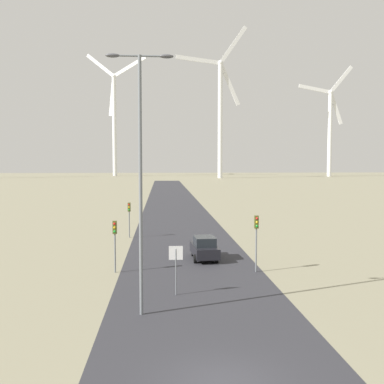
{
  "coord_description": "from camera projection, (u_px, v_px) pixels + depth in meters",
  "views": [
    {
      "loc": [
        -2.08,
        -15.01,
        7.71
      ],
      "look_at": [
        0.0,
        15.78,
        5.63
      ],
      "focal_mm": 42.0,
      "sensor_mm": 36.0,
      "label": 1
    }
  ],
  "objects": [
    {
      "name": "car_approaching",
      "position": [
        204.0,
        248.0,
        35.43
      ],
      "size": [
        2.08,
        4.21,
        1.83
      ],
      "color": "black",
      "rests_on": "ground"
    },
    {
      "name": "stop_sign_near",
      "position": [
        176.0,
        261.0,
        25.86
      ],
      "size": [
        0.81,
        0.07,
        2.88
      ],
      "color": "slate",
      "rests_on": "ground"
    },
    {
      "name": "streetlamp",
      "position": [
        140.0,
        159.0,
        22.16
      ],
      "size": [
        3.31,
        0.32,
        12.96
      ],
      "color": "slate",
      "rests_on": "ground"
    },
    {
      "name": "road_surface",
      "position": [
        177.0,
        216.0,
        63.38
      ],
      "size": [
        10.0,
        240.0,
        0.01
      ],
      "color": "#2D2D33",
      "rests_on": "ground"
    },
    {
      "name": "ground_plane",
      "position": [
        223.0,
        384.0,
        15.6
      ],
      "size": [
        600.0,
        600.0,
        0.0
      ],
      "primitive_type": "plane",
      "color": "gray"
    },
    {
      "name": "traffic_light_post_near_left",
      "position": [
        115.0,
        235.0,
        31.09
      ],
      "size": [
        0.28,
        0.34,
        3.62
      ],
      "color": "slate",
      "rests_on": "ground"
    },
    {
      "name": "traffic_light_post_mid_left",
      "position": [
        129.0,
        212.0,
        45.46
      ],
      "size": [
        0.28,
        0.34,
        3.58
      ],
      "color": "slate",
      "rests_on": "ground"
    },
    {
      "name": "traffic_light_post_near_right",
      "position": [
        256.0,
        231.0,
        31.22
      ],
      "size": [
        0.28,
        0.33,
        3.98
      ],
      "color": "slate",
      "rests_on": "ground"
    },
    {
      "name": "wind_turbine_left",
      "position": [
        114.0,
        115.0,
        242.12
      ],
      "size": [
        33.43,
        17.62,
        66.97
      ],
      "color": "white",
      "rests_on": "ground"
    },
    {
      "name": "wind_turbine_center",
      "position": [
        220.0,
        108.0,
        210.94
      ],
      "size": [
        33.81,
        5.05,
        71.59
      ],
      "color": "white",
      "rests_on": "ground"
    },
    {
      "name": "wind_turbine_right",
      "position": [
        330.0,
        125.0,
        234.72
      ],
      "size": [
        29.21,
        2.6,
        57.9
      ],
      "color": "white",
      "rests_on": "ground"
    }
  ]
}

